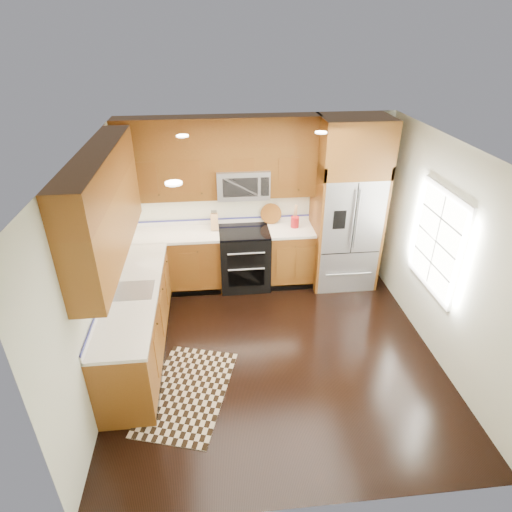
{
  "coord_description": "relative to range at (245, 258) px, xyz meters",
  "views": [
    {
      "loc": [
        -0.69,
        -4.14,
        3.75
      ],
      "look_at": [
        -0.18,
        0.6,
        1.1
      ],
      "focal_mm": 30.0,
      "sensor_mm": 36.0,
      "label": 1
    }
  ],
  "objects": [
    {
      "name": "ground",
      "position": [
        0.25,
        -1.67,
        -0.47
      ],
      "size": [
        4.0,
        4.0,
        0.0
      ],
      "primitive_type": "plane",
      "color": "black",
      "rests_on": "ground"
    },
    {
      "name": "wall_back",
      "position": [
        0.25,
        0.33,
        0.83
      ],
      "size": [
        4.0,
        0.02,
        2.6
      ],
      "primitive_type": "cube",
      "color": "silver",
      "rests_on": "ground"
    },
    {
      "name": "wall_left",
      "position": [
        -1.75,
        -1.67,
        0.83
      ],
      "size": [
        0.02,
        4.0,
        2.6
      ],
      "primitive_type": "cube",
      "color": "silver",
      "rests_on": "ground"
    },
    {
      "name": "wall_right",
      "position": [
        2.25,
        -1.67,
        0.83
      ],
      "size": [
        0.02,
        4.0,
        2.6
      ],
      "primitive_type": "cube",
      "color": "silver",
      "rests_on": "ground"
    },
    {
      "name": "window",
      "position": [
        2.23,
        -1.47,
        0.93
      ],
      "size": [
        0.04,
        1.1,
        1.3
      ],
      "color": "white",
      "rests_on": "ground"
    },
    {
      "name": "base_cabinets",
      "position": [
        -0.98,
        -0.77,
        -0.02
      ],
      "size": [
        2.85,
        3.0,
        0.9
      ],
      "color": "brown",
      "rests_on": "ground"
    },
    {
      "name": "countertop",
      "position": [
        -0.84,
        -0.65,
        0.45
      ],
      "size": [
        2.86,
        3.01,
        0.04
      ],
      "color": "white",
      "rests_on": "base_cabinets"
    },
    {
      "name": "upper_cabinets",
      "position": [
        -0.9,
        -0.58,
        1.56
      ],
      "size": [
        2.85,
        3.0,
        1.15
      ],
      "color": "brown",
      "rests_on": "ground"
    },
    {
      "name": "range",
      "position": [
        0.0,
        0.0,
        0.0
      ],
      "size": [
        0.76,
        0.67,
        0.95
      ],
      "color": "black",
      "rests_on": "ground"
    },
    {
      "name": "microwave",
      "position": [
        -0.0,
        0.13,
        1.19
      ],
      "size": [
        0.76,
        0.4,
        0.42
      ],
      "color": "#B2B2B7",
      "rests_on": "ground"
    },
    {
      "name": "refrigerator",
      "position": [
        1.55,
        -0.04,
        0.83
      ],
      "size": [
        0.98,
        0.75,
        2.6
      ],
      "color": "#B2B2B7",
      "rests_on": "ground"
    },
    {
      "name": "sink_faucet",
      "position": [
        -1.48,
        -1.44,
        0.52
      ],
      "size": [
        0.54,
        0.44,
        0.37
      ],
      "color": "#B2B2B7",
      "rests_on": "countertop"
    },
    {
      "name": "rug",
      "position": [
        -0.84,
        -2.22,
        -0.46
      ],
      "size": [
        1.22,
        1.6,
        0.01
      ],
      "primitive_type": "cube",
      "rotation": [
        0.0,
        0.0,
        -0.29
      ],
      "color": "black",
      "rests_on": "ground"
    },
    {
      "name": "knife_block",
      "position": [
        -0.44,
        0.14,
        0.6
      ],
      "size": [
        0.11,
        0.15,
        0.31
      ],
      "color": "tan",
      "rests_on": "countertop"
    },
    {
      "name": "utensil_crock",
      "position": [
        0.79,
        0.07,
        0.59
      ],
      "size": [
        0.13,
        0.13,
        0.36
      ],
      "color": "#B4161D",
      "rests_on": "countertop"
    },
    {
      "name": "cutting_board",
      "position": [
        0.44,
        0.25,
        0.48
      ],
      "size": [
        0.39,
        0.39,
        0.02
      ],
      "primitive_type": "cylinder",
      "rotation": [
        0.0,
        0.0,
        -0.21
      ],
      "color": "brown",
      "rests_on": "countertop"
    }
  ]
}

